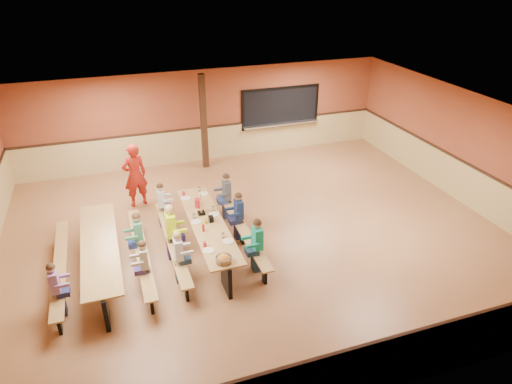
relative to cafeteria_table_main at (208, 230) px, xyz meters
name	(u,v)px	position (x,y,z in m)	size (l,w,h in m)	color
ground	(255,234)	(1.25, 0.27, -0.53)	(12.00, 12.00, 0.00)	brown
room_envelope	(255,210)	(1.25, 0.27, 0.16)	(12.04, 10.04, 3.02)	brown
kitchen_pass_through	(280,109)	(3.85, 5.23, 0.96)	(2.78, 0.28, 1.38)	black
structural_post	(204,122)	(1.05, 4.67, 0.97)	(0.18, 0.18, 3.00)	black
cafeteria_table_main	(208,230)	(0.00, 0.00, 0.00)	(1.91, 3.70, 0.74)	#A97D43
cafeteria_table_second	(101,253)	(-2.35, -0.14, 0.00)	(1.91, 3.70, 0.74)	#A97D43
seated_child_white_left	(179,257)	(-0.82, -0.91, 0.07)	(0.36, 0.29, 1.19)	silver
seated_adult_yellow	(171,232)	(-0.82, -0.02, 0.14)	(0.43, 0.35, 1.33)	#CCEC14
seated_child_grey_left	(162,205)	(-0.82, 1.45, 0.05)	(0.34, 0.28, 1.16)	silver
seated_child_teal_right	(257,245)	(0.83, -1.08, 0.10)	(0.39, 0.32, 1.25)	#159B7E
seated_child_navy_right	(239,216)	(0.83, 0.26, 0.08)	(0.37, 0.30, 1.21)	navy
seated_child_char_right	(227,196)	(0.83, 1.31, 0.09)	(0.38, 0.31, 1.23)	#44474D
seated_child_purple_sec	(56,290)	(-3.18, -1.19, 0.06)	(0.35, 0.28, 1.16)	#94649E
seated_child_green_sec	(139,238)	(-1.53, 0.03, 0.09)	(0.38, 0.31, 1.23)	#3B7E57
seated_child_tan_sec	(145,266)	(-1.53, -0.96, 0.05)	(0.34, 0.28, 1.15)	#B4AD93
standing_woman	(135,175)	(-1.32, 2.76, 0.36)	(0.65, 0.43, 1.78)	#A71D13
punch_pitcher	(198,203)	(-0.04, 0.77, 0.32)	(0.16, 0.16, 0.22)	red
chip_bowl	(224,259)	(-0.05, -1.58, 0.29)	(0.32, 0.32, 0.15)	orange
napkin_dispenser	(211,219)	(0.09, 0.02, 0.28)	(0.10, 0.14, 0.13)	black
condiment_mustard	(205,220)	(-0.05, -0.03, 0.30)	(0.06, 0.06, 0.17)	yellow
condiment_ketchup	(203,228)	(-0.17, -0.33, 0.30)	(0.06, 0.06, 0.17)	#B2140F
table_paddle	(201,209)	(-0.04, 0.41, 0.35)	(0.16, 0.16, 0.56)	black
place_settings	(207,220)	(0.00, 0.00, 0.27)	(0.65, 3.30, 0.11)	beige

